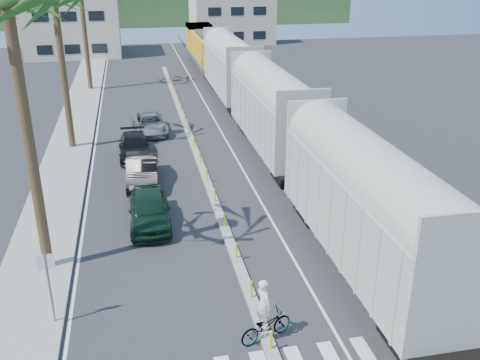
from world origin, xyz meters
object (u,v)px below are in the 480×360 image
street_sign (48,278)px  car_second (142,170)px  cyclist (265,321)px  car_lead (149,209)px

street_sign → car_second: bearing=74.2°
street_sign → car_second: (3.59, 12.64, -1.14)m
car_second → cyclist: (3.69, -14.94, -0.07)m
car_lead → car_second: 5.41m
car_lead → car_second: (-0.17, 5.41, -0.01)m
street_sign → car_lead: street_sign is taller
car_second → car_lead: bearing=-86.1°
cyclist → street_sign: bearing=51.7°
car_lead → cyclist: 10.16m
street_sign → cyclist: street_sign is taller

